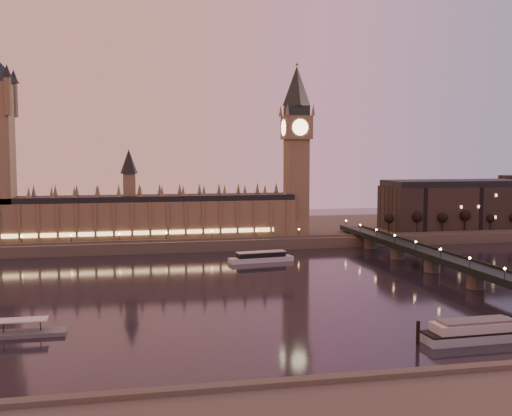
# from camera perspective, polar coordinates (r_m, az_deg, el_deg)

# --- Properties ---
(ground) EXTENTS (700.00, 700.00, 0.00)m
(ground) POSITION_cam_1_polar(r_m,az_deg,el_deg) (266.76, -0.64, -7.19)
(ground) COLOR black
(ground) RESTS_ON ground
(far_embankment) EXTENTS (560.00, 130.00, 6.00)m
(far_embankment) POSITION_cam_1_polar(r_m,az_deg,el_deg) (431.74, -1.07, -2.10)
(far_embankment) COLOR #423D35
(far_embankment) RESTS_ON ground
(palace_of_westminster) EXTENTS (180.00, 26.62, 52.00)m
(palace_of_westminster) POSITION_cam_1_polar(r_m,az_deg,el_deg) (378.35, -10.27, -0.33)
(palace_of_westminster) COLOR brown
(palace_of_westminster) RESTS_ON ground
(big_ben) EXTENTS (17.68, 17.68, 104.00)m
(big_ben) POSITION_cam_1_polar(r_m,az_deg,el_deg) (391.17, 3.62, 6.10)
(big_ben) COLOR brown
(big_ben) RESTS_ON ground
(westminster_bridge) EXTENTS (13.20, 260.00, 15.30)m
(westminster_bridge) POSITION_cam_1_polar(r_m,az_deg,el_deg) (297.35, 17.01, -5.06)
(westminster_bridge) COLOR black
(westminster_bridge) RESTS_ON ground
(city_block) EXTENTS (155.00, 45.00, 34.00)m
(city_block) POSITION_cam_1_polar(r_m,az_deg,el_deg) (459.71, 20.41, 0.43)
(city_block) COLOR black
(city_block) RESTS_ON ground
(bare_tree_0) EXTENTS (5.90, 5.90, 12.00)m
(bare_tree_0) POSITION_cam_1_polar(r_m,az_deg,el_deg) (401.01, 11.80, -1.03)
(bare_tree_0) COLOR black
(bare_tree_0) RESTS_ON ground
(bare_tree_1) EXTENTS (5.90, 5.90, 12.00)m
(bare_tree_1) POSITION_cam_1_polar(r_m,az_deg,el_deg) (408.03, 13.95, -0.97)
(bare_tree_1) COLOR black
(bare_tree_1) RESTS_ON ground
(bare_tree_2) EXTENTS (5.90, 5.90, 12.00)m
(bare_tree_2) POSITION_cam_1_polar(r_m,az_deg,el_deg) (415.60, 16.02, -0.91)
(bare_tree_2) COLOR black
(bare_tree_2) RESTS_ON ground
(bare_tree_3) EXTENTS (5.90, 5.90, 12.00)m
(bare_tree_3) POSITION_cam_1_polar(r_m,az_deg,el_deg) (423.70, 18.01, -0.85)
(bare_tree_3) COLOR black
(bare_tree_3) RESTS_ON ground
(bare_tree_4) EXTENTS (5.90, 5.90, 12.00)m
(bare_tree_4) POSITION_cam_1_polar(r_m,az_deg,el_deg) (432.29, 19.93, -0.79)
(bare_tree_4) COLOR black
(bare_tree_4) RESTS_ON ground
(bare_tree_5) EXTENTS (5.90, 5.90, 12.00)m
(bare_tree_5) POSITION_cam_1_polar(r_m,az_deg,el_deg) (441.34, 21.77, -0.74)
(bare_tree_5) COLOR black
(bare_tree_5) RESTS_ON ground
(cruise_boat_a) EXTENTS (34.31, 11.79, 5.38)m
(cruise_boat_a) POSITION_cam_1_polar(r_m,az_deg,el_deg) (330.56, 0.46, -4.40)
(cruise_boat_a) COLOR silver
(cruise_boat_a) RESTS_ON ground
(moored_barge) EXTENTS (37.77, 10.15, 6.93)m
(moored_barge) POSITION_cam_1_polar(r_m,az_deg,el_deg) (205.73, 18.91, -10.33)
(moored_barge) COLOR #95ADBD
(moored_barge) RESTS_ON ground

